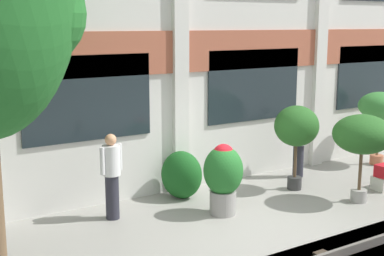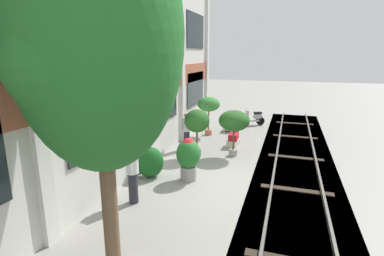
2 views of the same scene
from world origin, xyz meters
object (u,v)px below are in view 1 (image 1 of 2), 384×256
(potted_plant_ribbed_drum, at_px, (223,174))
(topiary_hedge, at_px, (182,175))
(potted_plant_tall_urn, at_px, (296,128))
(potted_plant_low_pan, at_px, (362,136))
(resident_by_doorway, at_px, (112,174))
(resident_watching_tracks, at_px, (299,143))
(potted_plant_terracotta_small, at_px, (380,108))

(potted_plant_ribbed_drum, relative_size, topiary_hedge, 1.37)
(potted_plant_tall_urn, bearing_deg, potted_plant_low_pan, -68.69)
(potted_plant_tall_urn, relative_size, resident_by_doorway, 1.15)
(potted_plant_low_pan, distance_m, potted_plant_tall_urn, 1.48)
(resident_by_doorway, relative_size, resident_watching_tracks, 1.05)
(potted_plant_terracotta_small, height_order, resident_watching_tracks, potted_plant_terracotta_small)
(potted_plant_terracotta_small, xyz_separation_m, resident_by_doorway, (-7.63, 0.08, -0.64))
(potted_plant_low_pan, bearing_deg, resident_by_doorway, 158.48)
(potted_plant_low_pan, height_order, potted_plant_tall_urn, potted_plant_tall_urn)
(potted_plant_tall_urn, distance_m, resident_by_doorway, 4.31)
(potted_plant_tall_urn, xyz_separation_m, resident_by_doorway, (-4.25, 0.51, -0.52))
(potted_plant_tall_urn, xyz_separation_m, potted_plant_terracotta_small, (3.38, 0.43, 0.11))
(potted_plant_tall_urn, bearing_deg, potted_plant_terracotta_small, 7.29)
(potted_plant_tall_urn, height_order, resident_by_doorway, potted_plant_tall_urn)
(resident_by_doorway, distance_m, topiary_hedge, 1.83)
(potted_plant_low_pan, bearing_deg, topiary_hedge, 143.70)
(potted_plant_terracotta_small, height_order, resident_by_doorway, potted_plant_terracotta_small)
(resident_watching_tracks, bearing_deg, potted_plant_terracotta_small, 135.83)
(potted_plant_low_pan, relative_size, topiary_hedge, 1.80)
(resident_by_doorway, xyz_separation_m, resident_watching_tracks, (5.03, 0.19, -0.05))
(potted_plant_low_pan, xyz_separation_m, topiary_hedge, (-3.02, 2.22, -0.90))
(potted_plant_tall_urn, xyz_separation_m, resident_watching_tracks, (0.78, 0.70, -0.57))
(potted_plant_ribbed_drum, distance_m, topiary_hedge, 1.32)
(potted_plant_terracotta_small, distance_m, topiary_hedge, 5.97)
(potted_plant_ribbed_drum, height_order, potted_plant_tall_urn, potted_plant_tall_urn)
(resident_watching_tracks, xyz_separation_m, topiary_hedge, (-3.26, 0.14, -0.33))
(resident_by_doorway, height_order, resident_watching_tracks, resident_by_doorway)
(potted_plant_tall_urn, bearing_deg, potted_plant_ribbed_drum, -169.49)
(potted_plant_terracotta_small, bearing_deg, resident_by_doorway, 179.39)
(potted_plant_ribbed_drum, bearing_deg, potted_plant_tall_urn, 10.51)
(potted_plant_low_pan, bearing_deg, potted_plant_terracotta_small, 32.47)
(potted_plant_tall_urn, xyz_separation_m, topiary_hedge, (-2.49, 0.85, -0.90))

